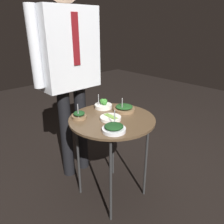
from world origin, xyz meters
name	(u,v)px	position (x,y,z in m)	size (l,w,h in m)	color
ground_plane	(112,193)	(0.00, 0.00, 0.00)	(8.00, 8.00, 0.00)	black
serving_cart	(112,125)	(0.00, 0.00, 0.67)	(0.66, 0.66, 0.73)	brown
bowl_asparagus_front_center	(111,118)	(-0.03, -0.01, 0.74)	(0.16, 0.16, 0.03)	silver
bowl_spinach_front_left	(124,108)	(0.17, 0.04, 0.75)	(0.18, 0.18, 0.13)	brown
bowl_broccoli_center	(103,105)	(0.09, 0.21, 0.76)	(0.15, 0.15, 0.12)	silver
bowl_spinach_mid_right	(79,115)	(-0.19, 0.17, 0.76)	(0.11, 0.11, 0.13)	brown
bowl_spinach_back_left	(114,128)	(-0.14, -0.17, 0.75)	(0.16, 0.16, 0.13)	silver
waiter_figure	(69,59)	(-0.03, 0.50, 1.12)	(0.65, 0.25, 1.77)	black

